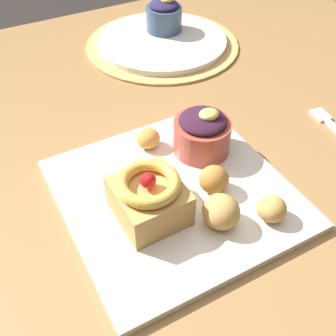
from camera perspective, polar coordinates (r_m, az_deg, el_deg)
The scene contains 13 objects.
ground_plane at distance 1.30m, azimuth -3.51°, elevation -20.02°, with size 8.00×8.00×0.00m, color #2D2826.
dining_table at distance 0.79m, azimuth -5.48°, elevation 1.21°, with size 1.43×0.94×0.73m.
woven_placemat at distance 0.96m, azimuth -0.82°, elevation 16.70°, with size 0.34×0.34×0.01m, color tan.
front_plate at distance 0.59m, azimuth 0.94°, elevation -3.58°, with size 0.31×0.31×0.01m, color white.
cake_slice at distance 0.53m, azimuth -2.65°, elevation -4.04°, with size 0.09×0.09×0.07m.
berry_ramekin at distance 0.63m, azimuth 4.74°, elevation 4.86°, with size 0.09×0.09×0.07m.
fritter_front at distance 0.64m, azimuth -3.00°, elevation 4.01°, with size 0.04×0.04×0.03m, color gold.
fritter_middle at distance 0.56m, azimuth 14.10°, elevation -5.46°, with size 0.04×0.04×0.03m, color tan.
fritter_back at distance 0.58m, azimuth 6.35°, elevation -1.55°, with size 0.04×0.04×0.04m, color #BC7F38.
fritter_extra at distance 0.53m, azimuth 7.32°, elevation -5.98°, with size 0.05×0.05×0.04m, color tan.
back_plate at distance 0.96m, azimuth -0.83°, elevation 17.16°, with size 0.29×0.29×0.01m, color white.
back_ramekin at distance 0.98m, azimuth -0.54°, elevation 20.29°, with size 0.08×0.08×0.08m.
fork at distance 0.76m, azimuth 21.80°, elevation 5.37°, with size 0.04×0.13×0.00m.
Camera 1 is at (-0.21, -0.54, 1.17)m, focal length 44.14 mm.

